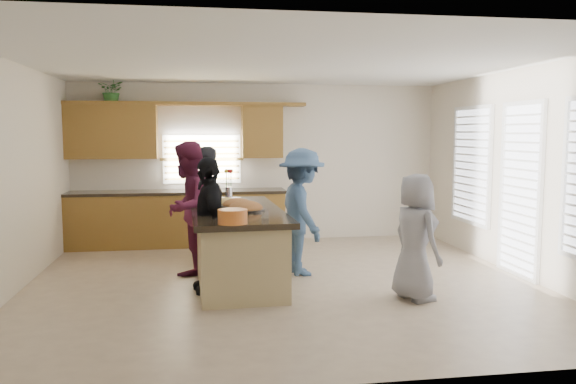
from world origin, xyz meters
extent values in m
plane|color=#C7B394|center=(0.00, 0.00, 0.00)|extent=(6.50, 6.50, 0.00)
cube|color=silver|center=(0.00, 3.00, 1.40)|extent=(6.50, 0.02, 2.80)
cube|color=silver|center=(0.00, -3.00, 1.40)|extent=(6.50, 0.02, 2.80)
cube|color=silver|center=(-3.25, 0.00, 1.40)|extent=(0.02, 6.00, 2.80)
cube|color=silver|center=(3.25, 0.00, 1.40)|extent=(0.02, 6.00, 2.80)
cube|color=white|center=(0.00, 0.00, 2.80)|extent=(6.50, 6.00, 0.02)
cube|color=brown|center=(-1.43, 2.69, 0.45)|extent=(3.65, 0.62, 0.90)
cube|color=black|center=(-1.43, 2.69, 0.93)|extent=(3.70, 0.65, 0.05)
cube|color=brown|center=(-2.50, 2.82, 1.95)|extent=(1.50, 0.36, 0.90)
cube|color=brown|center=(0.05, 2.82, 1.95)|extent=(0.70, 0.36, 0.90)
cube|color=brown|center=(-1.23, 2.82, 2.43)|extent=(4.05, 0.40, 0.06)
cube|color=olive|center=(-1.00, 2.96, 1.48)|extent=(1.35, 0.08, 0.85)
cube|color=white|center=(3.22, 1.30, 1.42)|extent=(0.06, 1.10, 1.75)
cube|color=white|center=(3.22, -0.10, 1.17)|extent=(0.06, 0.85, 2.25)
cube|color=tan|center=(-0.58, 0.27, 0.44)|extent=(1.09, 2.53, 0.88)
cube|color=black|center=(-0.58, 0.27, 0.92)|extent=(1.24, 2.74, 0.07)
cube|color=black|center=(-0.58, 0.27, 0.04)|extent=(1.00, 2.45, 0.08)
cylinder|color=black|center=(-0.47, 0.03, 0.96)|extent=(0.49, 0.49, 0.02)
ellipsoid|color=#AC6B36|center=(-0.47, 0.03, 0.98)|extent=(0.45, 0.45, 0.20)
cylinder|color=black|center=(-0.54, 0.41, 0.96)|extent=(0.44, 0.44, 0.02)
ellipsoid|color=#AC6B36|center=(-0.54, 0.41, 0.98)|extent=(0.40, 0.40, 0.18)
cylinder|color=black|center=(-0.69, 0.69, 0.96)|extent=(0.35, 0.35, 0.02)
ellipsoid|color=#E3B761|center=(-0.69, 0.69, 0.98)|extent=(0.32, 0.32, 0.14)
cylinder|color=orange|center=(-0.69, -0.96, 1.03)|extent=(0.33, 0.33, 0.16)
cylinder|color=beige|center=(-0.69, -0.96, 1.09)|extent=(0.27, 0.27, 0.04)
cylinder|color=white|center=(-0.29, -0.62, 1.00)|extent=(0.09, 0.09, 0.11)
cylinder|color=#BB96DA|center=(-0.60, 1.02, 0.98)|extent=(0.21, 0.21, 0.05)
cylinder|color=silver|center=(-0.61, 1.44, 1.04)|extent=(0.11, 0.11, 0.17)
imported|color=#337A31|center=(-2.47, 2.82, 2.64)|extent=(0.51, 0.47, 0.47)
imported|color=black|center=(-0.98, 1.50, 0.87)|extent=(0.45, 0.66, 1.73)
imported|color=#5B1B36|center=(-1.21, 0.70, 0.91)|extent=(0.98, 1.08, 1.82)
imported|color=black|center=(-0.93, -0.21, 0.82)|extent=(0.54, 1.01, 1.65)
imported|color=#375379|center=(0.34, 0.44, 0.87)|extent=(0.78, 1.19, 1.73)
imported|color=gray|center=(1.42, -0.94, 0.74)|extent=(0.64, 0.82, 1.47)
camera|label=1|loc=(-1.02, -7.03, 1.94)|focal=35.00mm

